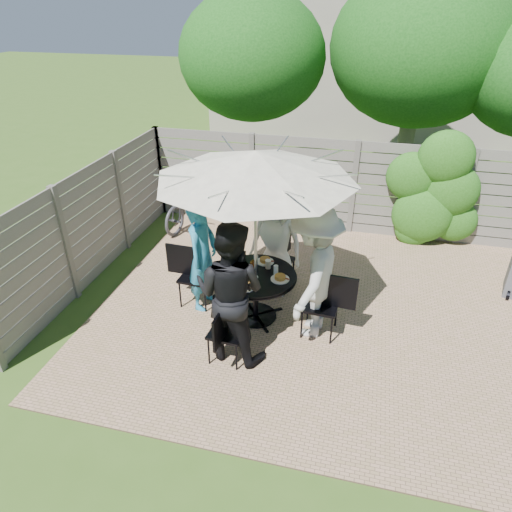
% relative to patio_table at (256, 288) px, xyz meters
% --- Properties ---
extents(backyard_envelope, '(60.00, 60.00, 5.00)m').
position_rel_patio_table_xyz_m(backyard_envelope, '(1.22, 10.46, 2.09)').
color(backyard_envelope, '#38571B').
rests_on(backyard_envelope, ground).
extents(patio_table, '(1.28, 1.28, 0.74)m').
position_rel_patio_table_xyz_m(patio_table, '(0.00, 0.00, 0.00)').
color(patio_table, black).
rests_on(patio_table, ground).
extents(umbrella, '(2.92, 2.92, 2.51)m').
position_rel_patio_table_xyz_m(umbrella, '(0.00, -0.00, 1.80)').
color(umbrella, silver).
rests_on(umbrella, ground).
extents(chair_back, '(0.53, 0.69, 0.90)m').
position_rel_patio_table_xyz_m(chair_back, '(0.14, 0.95, -0.25)').
color(chair_back, black).
rests_on(chair_back, ground).
extents(person_back, '(0.90, 0.65, 1.70)m').
position_rel_patio_table_xyz_m(person_back, '(0.12, 0.82, 0.33)').
color(person_back, silver).
rests_on(person_back, ground).
extents(chair_left, '(0.71, 0.49, 0.97)m').
position_rel_patio_table_xyz_m(chair_left, '(-0.96, 0.14, -0.23)').
color(chair_left, black).
rests_on(chair_left, ground).
extents(person_left, '(0.49, 0.67, 1.69)m').
position_rel_patio_table_xyz_m(person_left, '(-0.82, 0.12, 0.32)').
color(person_left, teal).
rests_on(person_left, ground).
extents(chair_front, '(0.46, 0.66, 0.90)m').
position_rel_patio_table_xyz_m(chair_front, '(-0.14, -0.96, -0.25)').
color(chair_front, black).
rests_on(chair_front, ground).
extents(person_front, '(1.03, 0.85, 1.92)m').
position_rel_patio_table_xyz_m(person_front, '(-0.12, -0.82, 0.44)').
color(person_front, black).
rests_on(person_front, ground).
extents(chair_right, '(0.72, 0.50, 0.98)m').
position_rel_patio_table_xyz_m(chair_right, '(0.96, -0.14, -0.23)').
color(chair_right, black).
rests_on(chair_right, ground).
extents(person_right, '(0.88, 1.32, 1.91)m').
position_rel_patio_table_xyz_m(person_right, '(0.82, -0.12, 0.43)').
color(person_right, '#B7B6B1').
rests_on(person_right, ground).
extents(plate_back, '(0.26, 0.26, 0.06)m').
position_rel_patio_table_xyz_m(plate_back, '(0.05, 0.36, 0.25)').
color(plate_back, white).
rests_on(plate_back, patio_table).
extents(plate_left, '(0.26, 0.26, 0.06)m').
position_rel_patio_table_xyz_m(plate_left, '(-0.36, 0.05, 0.25)').
color(plate_left, white).
rests_on(plate_left, patio_table).
extents(plate_front, '(0.26, 0.26, 0.06)m').
position_rel_patio_table_xyz_m(plate_front, '(-0.05, -0.36, 0.25)').
color(plate_front, white).
rests_on(plate_front, patio_table).
extents(plate_right, '(0.26, 0.26, 0.06)m').
position_rel_patio_table_xyz_m(plate_right, '(0.36, -0.05, 0.25)').
color(plate_right, white).
rests_on(plate_right, patio_table).
extents(glass_back, '(0.07, 0.07, 0.14)m').
position_rel_patio_table_xyz_m(glass_back, '(-0.07, 0.27, 0.30)').
color(glass_back, silver).
rests_on(glass_back, patio_table).
extents(glass_left, '(0.07, 0.07, 0.14)m').
position_rel_patio_table_xyz_m(glass_left, '(-0.27, -0.07, 0.30)').
color(glass_left, silver).
rests_on(glass_left, patio_table).
extents(glass_front, '(0.07, 0.07, 0.14)m').
position_rel_patio_table_xyz_m(glass_front, '(0.07, -0.27, 0.30)').
color(glass_front, silver).
rests_on(glass_front, patio_table).
extents(glass_right, '(0.07, 0.07, 0.14)m').
position_rel_patio_table_xyz_m(glass_right, '(0.27, 0.07, 0.30)').
color(glass_right, silver).
rests_on(glass_right, patio_table).
extents(syrup_jug, '(0.09, 0.09, 0.16)m').
position_rel_patio_table_xyz_m(syrup_jug, '(-0.05, 0.06, 0.31)').
color(syrup_jug, '#59280C').
rests_on(syrup_jug, patio_table).
extents(coffee_cup, '(0.08, 0.08, 0.12)m').
position_rel_patio_table_xyz_m(coffee_cup, '(0.13, 0.20, 0.29)').
color(coffee_cup, '#C6B293').
rests_on(coffee_cup, patio_table).
extents(bicycle, '(0.95, 1.90, 0.96)m').
position_rel_patio_table_xyz_m(bicycle, '(-2.05, 2.77, -0.04)').
color(bicycle, '#333338').
rests_on(bicycle, ground).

